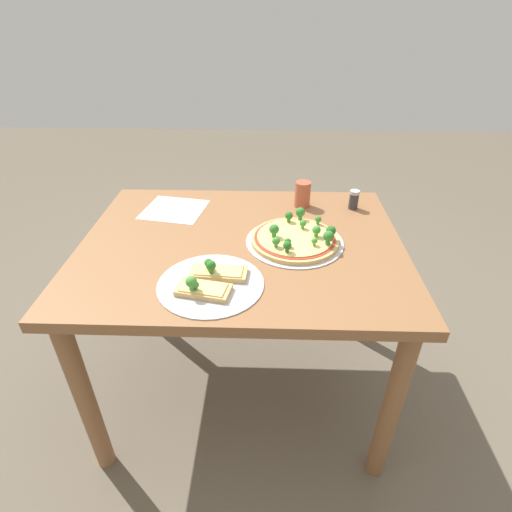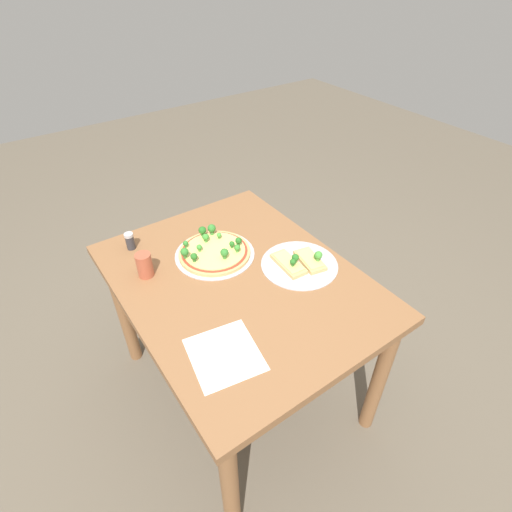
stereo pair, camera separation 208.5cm
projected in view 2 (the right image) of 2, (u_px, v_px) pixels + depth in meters
name	position (u px, v px, depth m)	size (l,w,h in m)	color
ground_plane	(242.00, 386.00, 1.99)	(8.00, 8.00, 0.00)	brown
dining_table	(239.00, 297.00, 1.60)	(1.08, 0.84, 0.72)	brown
pizza_tray_whole	(213.00, 251.00, 1.64)	(0.33, 0.33, 0.07)	#B7B7BC
pizza_tray_slice	(300.00, 263.00, 1.59)	(0.31, 0.31, 0.07)	#B7B7BC
drinking_cup	(145.00, 265.00, 1.52)	(0.06, 0.06, 0.10)	#AD5138
condiment_shaker	(130.00, 241.00, 1.66)	(0.04, 0.04, 0.07)	#333338
paper_menu	(225.00, 354.00, 1.26)	(0.23, 0.21, 0.00)	white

